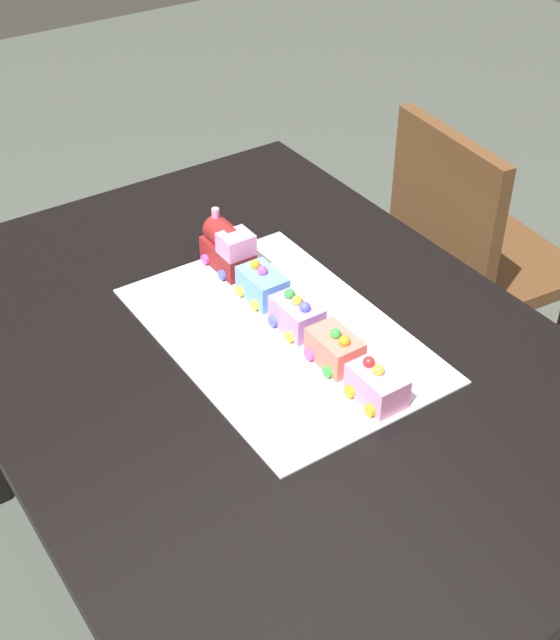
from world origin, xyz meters
TOP-DOWN VIEW (x-y plane):
  - ground_plane at (0.00, 0.00)m, footprint 8.00×8.00m
  - dining_table at (0.00, 0.00)m, footprint 1.40×1.00m
  - chair at (-0.28, 0.83)m, footprint 0.44×0.44m
  - cake_board at (-0.01, 0.05)m, footprint 0.60×0.40m
  - cake_locomotive at (-0.26, 0.08)m, footprint 0.14×0.08m
  - cake_car_hopper_sky_blue at (-0.13, 0.08)m, footprint 0.10×0.08m
  - cake_car_caboose_lavender at (-0.01, 0.08)m, footprint 0.10×0.08m
  - cake_car_tanker_coral at (0.11, 0.08)m, footprint 0.10×0.08m
  - cake_car_flatbed_bubblegum at (0.22, 0.08)m, footprint 0.10×0.08m

SIDE VIEW (x-z plane):
  - ground_plane at x=0.00m, z-range 0.00..0.00m
  - chair at x=-0.28m, z-range 0.04..0.90m
  - dining_table at x=0.00m, z-range 0.26..1.00m
  - cake_board at x=-0.01m, z-range 0.74..0.74m
  - cake_car_hopper_sky_blue at x=-0.13m, z-range 0.74..0.81m
  - cake_car_tanker_coral at x=0.11m, z-range 0.74..0.81m
  - cake_car_flatbed_bubblegum at x=0.22m, z-range 0.74..0.81m
  - cake_car_caboose_lavender at x=-0.01m, z-range 0.74..0.81m
  - cake_locomotive at x=-0.26m, z-range 0.73..0.85m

